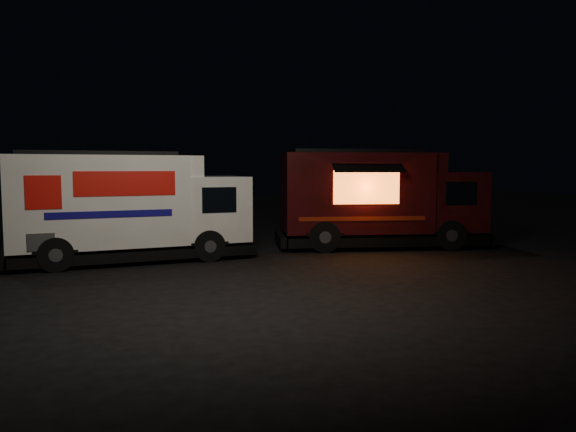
% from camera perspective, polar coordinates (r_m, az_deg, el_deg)
% --- Properties ---
extents(ground, '(80.00, 80.00, 0.00)m').
position_cam_1_polar(ground, '(13.74, -6.58, -5.84)').
color(ground, black).
rests_on(ground, ground).
extents(white_truck, '(6.78, 2.87, 2.99)m').
position_cam_1_polar(white_truck, '(15.97, -15.52, 0.93)').
color(white_truck, white).
rests_on(white_truck, ground).
extents(red_truck, '(7.10, 3.80, 3.13)m').
position_cam_1_polar(red_truck, '(18.41, 9.42, 1.78)').
color(red_truck, '#3C0B11').
rests_on(red_truck, ground).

